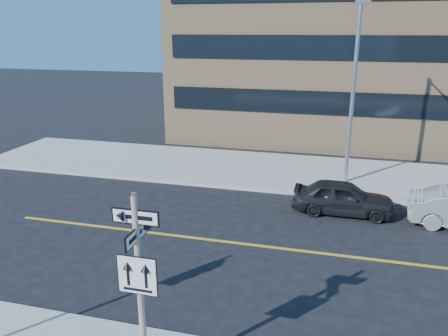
# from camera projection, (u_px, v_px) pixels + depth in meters

# --- Properties ---
(ground) EXTENTS (120.00, 120.00, 0.00)m
(ground) POSITION_uv_depth(u_px,v_px,m) (187.00, 311.00, 11.28)
(ground) COLOR black
(ground) RESTS_ON ground
(sign_pole) EXTENTS (0.92, 0.92, 4.06)m
(sign_pole) POSITION_uv_depth(u_px,v_px,m) (139.00, 281.00, 8.22)
(sign_pole) COLOR silver
(sign_pole) RESTS_ON near_sidewalk
(parked_car_a) EXTENTS (1.58, 3.88, 1.32)m
(parked_car_a) POSITION_uv_depth(u_px,v_px,m) (343.00, 197.00, 17.11)
(parked_car_a) COLOR black
(parked_car_a) RESTS_ON ground
(streetlight_a) EXTENTS (0.55, 2.25, 8.00)m
(streetlight_a) POSITION_uv_depth(u_px,v_px,m) (354.00, 83.00, 18.78)
(streetlight_a) COLOR gray
(streetlight_a) RESTS_ON far_sidewalk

